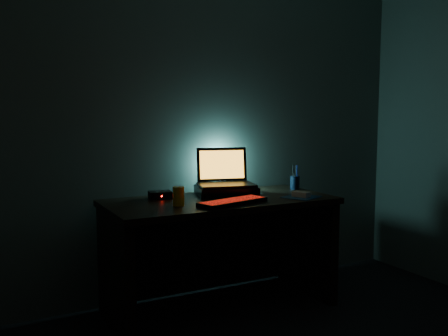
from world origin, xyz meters
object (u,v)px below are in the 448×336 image
pen_cup (295,183)px  keyboard (233,202)px  laptop (224,177)px  mouse (301,194)px  router (160,195)px  juice_glass (178,196)px

pen_cup → keyboard: bearing=-155.3°
laptop → mouse: size_ratio=3.91×
laptop → mouse: (0.39, -0.38, -0.10)m
laptop → router: size_ratio=2.66×
mouse → pen_cup: bearing=37.7°
keyboard → juice_glass: bearing=146.4°
keyboard → mouse: size_ratio=4.43×
laptop → mouse: bearing=-30.1°
router → juice_glass: bearing=-78.1°
keyboard → router: 0.52m
juice_glass → pen_cup: bearing=11.7°
laptop → keyboard: (-0.14, -0.39, -0.11)m
mouse → laptop: bearing=112.2°
juice_glass → router: size_ratio=0.73×
laptop → router: 0.48m
laptop → keyboard: size_ratio=0.88×
mouse → keyboard: bearing=157.6°
keyboard → router: size_ratio=3.01×
mouse → router: bearing=131.8°
laptop → keyboard: 0.43m
juice_glass → laptop: bearing=31.0°
laptop → juice_glass: 0.54m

